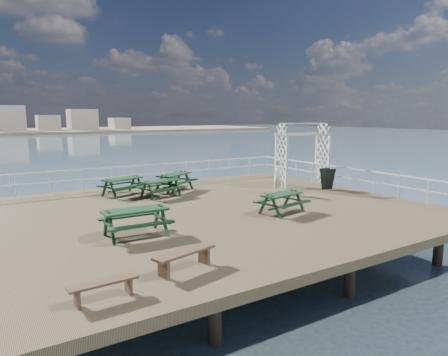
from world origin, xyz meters
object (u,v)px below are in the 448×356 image
picnic_table_a (123,183)px  flat_bench_near (185,256)px  flat_bench_far (103,286)px  picnic_table_c (174,178)px  picnic_table_d (135,217)px  person (278,176)px  picnic_table_b (161,185)px  trellis_arbor (302,158)px  picnic_table_e (282,199)px

picnic_table_a → flat_bench_near: bearing=-119.0°
picnic_table_a → flat_bench_far: bearing=-129.3°
picnic_table_c → picnic_table_d: 7.59m
person → picnic_table_d: bearing=169.4°
flat_bench_near → person: 10.37m
picnic_table_b → person: bearing=-36.1°
flat_bench_far → picnic_table_a: bearing=67.4°
picnic_table_c → flat_bench_far: (-6.31, -10.17, -0.32)m
picnic_table_b → picnic_table_c: bearing=29.5°
picnic_table_c → trellis_arbor: (6.59, -2.09, 0.86)m
picnic_table_b → flat_bench_near: (-3.03, -8.55, -0.20)m
picnic_table_a → picnic_table_b: 1.91m
picnic_table_d → flat_bench_near: picnic_table_d is taller
picnic_table_c → person: person is taller
flat_bench_near → flat_bench_far: 2.18m
picnic_table_e → picnic_table_d: bearing=166.9°
picnic_table_c → flat_bench_near: size_ratio=1.45×
flat_bench_near → picnic_table_d: bearing=76.8°
picnic_table_c → flat_bench_far: picnic_table_c is taller
person → flat_bench_near: bearing=-173.0°
picnic_table_d → picnic_table_a: bearing=77.0°
trellis_arbor → person: (-2.61, -1.17, -0.66)m
picnic_table_d → picnic_table_e: size_ratio=0.99×
flat_bench_near → trellis_arbor: 13.21m
picnic_table_b → flat_bench_far: 10.45m
picnic_table_b → person: (5.15, -2.18, 0.26)m
person → picnic_table_e: bearing=-158.3°
picnic_table_b → picnic_table_c: 1.60m
picnic_table_b → picnic_table_d: 6.05m
flat_bench_far → trellis_arbor: bearing=29.4°
picnic_table_b → flat_bench_far: (-5.14, -9.09, -0.26)m
picnic_table_c → person: bearing=-71.0°
picnic_table_e → trellis_arbor: size_ratio=0.61×
picnic_table_a → trellis_arbor: 9.46m
picnic_table_e → picnic_table_a: bearing=109.6°
flat_bench_far → picnic_table_c: bearing=55.6°
picnic_table_a → trellis_arbor: bearing=-33.9°
picnic_table_e → person: bearing=40.6°
picnic_table_c → picnic_table_e: bearing=-107.9°
picnic_table_a → picnic_table_c: (2.53, -0.26, 0.04)m
picnic_table_a → person: 7.40m
picnic_table_d → flat_bench_far: bearing=-116.3°
picnic_table_e → picnic_table_b: bearing=105.3°
picnic_table_e → person: person is taller
picnic_table_c → trellis_arbor: size_ratio=0.76×
picnic_table_a → picnic_table_e: (4.10, -6.67, -0.03)m
picnic_table_a → picnic_table_c: size_ratio=0.90×
picnic_table_c → picnic_table_b: bearing=-169.0°
flat_bench_far → trellis_arbor: trellis_arbor is taller
picnic_table_e → picnic_table_c: bearing=91.9°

